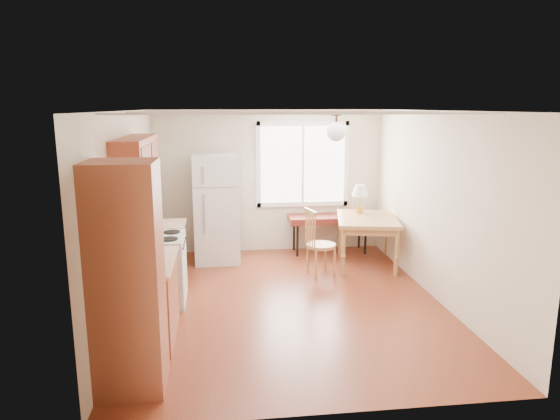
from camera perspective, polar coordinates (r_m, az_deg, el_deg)
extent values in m
cube|color=#551F11|center=(6.76, 0.90, -10.43)|extent=(4.60, 5.60, 0.12)
cube|color=white|center=(6.26, 0.98, 11.28)|extent=(4.60, 5.60, 0.12)
cube|color=beige|center=(8.84, -1.27, 3.28)|extent=(4.60, 0.10, 2.50)
cube|color=beige|center=(4.01, 5.84, -7.23)|extent=(4.60, 0.10, 2.50)
cube|color=beige|center=(6.44, -16.99, -0.43)|extent=(0.10, 5.60, 2.50)
cube|color=beige|center=(6.95, 17.51, 0.41)|extent=(0.10, 5.60, 2.50)
cube|color=brown|center=(4.68, -17.06, -7.51)|extent=(0.60, 0.60, 2.10)
cube|color=brown|center=(5.82, -14.99, -10.06)|extent=(0.60, 1.10, 0.86)
cube|color=tan|center=(5.67, -15.13, -5.83)|extent=(0.62, 1.14, 0.04)
cube|color=silver|center=(6.79, -13.58, -6.63)|extent=(0.65, 0.76, 0.90)
cube|color=brown|center=(7.51, -13.12, -4.99)|extent=(0.60, 0.60, 0.86)
cube|color=brown|center=(6.17, -16.05, 4.77)|extent=(0.33, 1.60, 0.70)
cube|color=white|center=(8.86, 2.61, 5.25)|extent=(1.50, 0.02, 1.35)
cylinder|color=#312215|center=(6.78, 6.48, 10.90)|extent=(0.14, 0.14, 0.06)
cylinder|color=#312215|center=(6.78, 6.46, 10.06)|extent=(0.03, 0.03, 0.16)
sphere|color=white|center=(6.79, 6.43, 8.88)|extent=(0.26, 0.26, 0.26)
cube|color=silver|center=(8.33, -7.30, 0.15)|extent=(0.75, 0.75, 1.78)
cube|color=gray|center=(7.89, -7.39, 2.60)|extent=(0.73, 0.02, 0.02)
cube|color=gray|center=(7.92, -8.68, 0.83)|extent=(0.03, 0.03, 1.07)
cube|color=#551914|center=(8.85, 5.69, -0.99)|extent=(1.44, 0.54, 0.11)
cylinder|color=black|center=(8.62, 2.00, -3.55)|extent=(0.04, 0.04, 0.55)
cylinder|color=black|center=(8.89, 9.75, -3.25)|extent=(0.04, 0.04, 0.55)
cylinder|color=black|center=(9.01, 1.61, -2.88)|extent=(0.04, 0.04, 0.55)
cylinder|color=black|center=(9.26, 9.04, -2.61)|extent=(0.04, 0.04, 0.55)
cube|color=olive|center=(8.21, 9.96, -1.04)|extent=(1.19, 1.43, 0.06)
cube|color=olive|center=(8.23, 9.94, -1.58)|extent=(1.07, 1.31, 0.10)
cylinder|color=olive|center=(7.74, 7.22, -4.76)|extent=(0.07, 0.07, 0.73)
cylinder|color=olive|center=(7.81, 13.16, -4.82)|extent=(0.07, 0.07, 0.73)
cylinder|color=olive|center=(8.82, 6.94, -2.69)|extent=(0.07, 0.07, 0.73)
cylinder|color=olive|center=(8.89, 12.15, -2.76)|extent=(0.07, 0.07, 0.73)
cylinder|color=olive|center=(7.68, 4.72, -4.07)|extent=(0.45, 0.45, 0.05)
cylinder|color=olive|center=(7.55, 4.13, -6.17)|extent=(0.04, 0.04, 0.46)
cylinder|color=olive|center=(7.68, 6.23, -5.90)|extent=(0.04, 0.04, 0.46)
cylinder|color=olive|center=(7.82, 3.19, -5.52)|extent=(0.04, 0.04, 0.46)
cylinder|color=olive|center=(7.95, 5.24, -5.28)|extent=(0.04, 0.04, 0.46)
cylinder|color=gold|center=(8.47, 9.07, -0.01)|extent=(0.13, 0.13, 0.11)
cylinder|color=gold|center=(8.45, 9.10, 0.98)|extent=(0.02, 0.02, 0.19)
cone|color=silver|center=(8.41, 9.14, 2.22)|extent=(0.28, 0.28, 0.19)
cube|color=black|center=(5.65, -15.46, -5.23)|extent=(0.23, 0.27, 0.08)
cube|color=black|center=(5.51, -15.71, -3.63)|extent=(0.20, 0.10, 0.29)
cylinder|color=black|center=(5.67, -15.44, -4.06)|extent=(0.15, 0.15, 0.13)
cylinder|color=red|center=(5.80, -15.84, -4.48)|extent=(0.10, 0.10, 0.15)
sphere|color=red|center=(5.78, -15.89, -3.53)|extent=(0.05, 0.05, 0.05)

